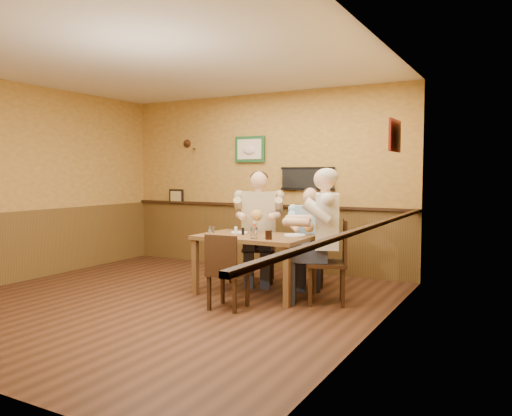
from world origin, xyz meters
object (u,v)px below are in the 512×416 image
(hot_sauce_bottle, at_px, (255,229))
(water_glass_mid, at_px, (254,233))
(chair_near_side, at_px, (228,271))
(pepper_shaker, at_px, (243,231))
(dining_table, at_px, (254,242))
(salt_shaker, at_px, (236,230))
(chair_right_end, at_px, (327,261))
(diner_tan_shirt, at_px, (259,232))
(water_glass_left, at_px, (211,231))
(chair_back_left, at_px, (259,247))
(diner_white_elder, at_px, (327,243))
(diner_blue_polo, at_px, (310,242))
(cola_tumbler, at_px, (269,235))
(chair_back_right, at_px, (310,255))

(hot_sauce_bottle, bearing_deg, water_glass_mid, -62.00)
(chair_near_side, xyz_separation_m, pepper_shaker, (-0.23, 0.72, 0.37))
(dining_table, relative_size, salt_shaker, 14.49)
(chair_right_end, bearing_deg, chair_near_side, -71.13)
(diner_tan_shirt, bearing_deg, hot_sauce_bottle, -90.85)
(salt_shaker, bearing_deg, water_glass_left, -129.55)
(chair_back_left, relative_size, diner_white_elder, 0.69)
(diner_white_elder, height_order, water_glass_mid, diner_white_elder)
(pepper_shaker, bearing_deg, chair_right_end, 1.94)
(diner_blue_polo, relative_size, water_glass_left, 10.75)
(cola_tumbler, relative_size, salt_shaker, 1.14)
(chair_back_right, relative_size, diner_blue_polo, 0.70)
(water_glass_left, distance_m, water_glass_mid, 0.62)
(water_glass_left, bearing_deg, cola_tumbler, -0.13)
(water_glass_mid, relative_size, pepper_shaker, 1.46)
(diner_tan_shirt, height_order, diner_blue_polo, diner_tan_shirt)
(water_glass_left, xyz_separation_m, pepper_shaker, (0.32, 0.24, -0.01))
(chair_near_side, distance_m, cola_tumbler, 0.66)
(water_glass_mid, bearing_deg, chair_right_end, 18.66)
(hot_sauce_bottle, relative_size, pepper_shaker, 1.79)
(dining_table, relative_size, cola_tumbler, 12.74)
(chair_back_right, bearing_deg, cola_tumbler, -115.35)
(water_glass_left, distance_m, salt_shaker, 0.33)
(water_glass_left, bearing_deg, hot_sauce_bottle, 31.43)
(cola_tumbler, height_order, pepper_shaker, cola_tumbler)
(chair_back_left, xyz_separation_m, water_glass_mid, (0.44, -0.93, 0.33))
(diner_tan_shirt, bearing_deg, dining_table, -90.76)
(chair_back_left, xyz_separation_m, pepper_shaker, (0.14, -0.69, 0.30))
(chair_back_left, relative_size, water_glass_left, 8.76)
(diner_tan_shirt, xyz_separation_m, salt_shaker, (0.03, -0.68, 0.10))
(diner_blue_polo, xyz_separation_m, water_glass_mid, (-0.29, -1.05, 0.21))
(chair_right_end, xyz_separation_m, water_glass_mid, (-0.82, -0.28, 0.32))
(diner_white_elder, bearing_deg, cola_tumbler, -87.57)
(chair_back_left, bearing_deg, dining_table, -90.76)
(chair_right_end, height_order, diner_tan_shirt, diner_tan_shirt)
(water_glass_left, xyz_separation_m, water_glass_mid, (0.62, -0.00, 0.01))
(salt_shaker, bearing_deg, water_glass_mid, -31.83)
(diner_white_elder, relative_size, water_glass_mid, 10.78)
(dining_table, relative_size, hot_sauce_bottle, 8.65)
(diner_white_elder, bearing_deg, diner_tan_shirt, -138.78)
(dining_table, bearing_deg, chair_back_right, 60.60)
(dining_table, bearing_deg, salt_shaker, -176.59)
(hot_sauce_bottle, relative_size, salt_shaker, 1.67)
(chair_back_right, relative_size, hot_sauce_bottle, 5.21)
(chair_back_right, distance_m, diner_white_elder, 0.98)
(water_glass_mid, height_order, hot_sauce_bottle, hot_sauce_bottle)
(chair_back_left, relative_size, chair_near_side, 1.15)
(pepper_shaker, bearing_deg, hot_sauce_bottle, 18.62)
(diner_blue_polo, height_order, diner_white_elder, diner_white_elder)
(diner_tan_shirt, distance_m, cola_tumbler, 1.13)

